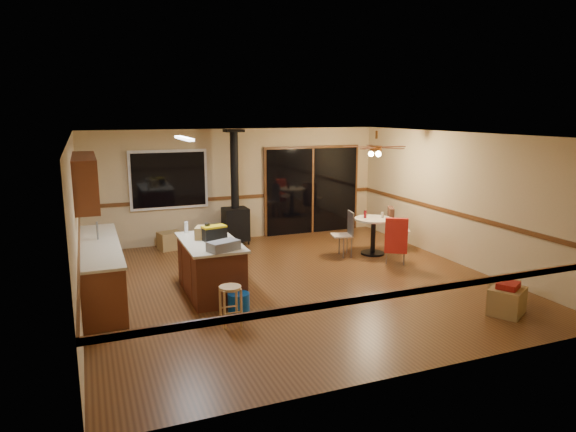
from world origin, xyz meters
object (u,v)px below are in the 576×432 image
toolbox_black (214,234)px  chair_right (392,223)px  kitchen_island (211,267)px  toolbox_grey (223,246)px  box_corner_b (504,289)px  bar_stool (231,305)px  dining_table (373,230)px  chair_near (396,236)px  box_corner_a (507,301)px  box_under_window (170,241)px  wood_stove (235,212)px  chair_left (347,229)px  blue_bucket (239,302)px

toolbox_black → chair_right: (4.22, 1.21, -0.41)m
kitchen_island → toolbox_grey: 0.83m
kitchen_island → box_corner_b: kitchen_island is taller
bar_stool → dining_table: size_ratio=0.71×
bar_stool → dining_table: 4.54m
kitchen_island → toolbox_black: (0.08, 0.03, 0.55)m
chair_near → chair_right: size_ratio=1.00×
toolbox_grey → chair_near: toolbox_grey is taller
bar_stool → chair_right: chair_right is taller
toolbox_grey → box_corner_b: size_ratio=1.22×
kitchen_island → toolbox_black: size_ratio=4.37×
toolbox_grey → toolbox_black: size_ratio=1.24×
toolbox_grey → toolbox_black: (0.02, 0.68, 0.03)m
dining_table → box_corner_b: size_ratio=2.07×
dining_table → box_corner_a: dining_table is taller
chair_right → box_corner_b: bearing=-88.9°
box_corner_b → dining_table: bearing=100.9°
box_under_window → toolbox_black: bearing=-84.9°
bar_stool → box_under_window: 4.47m
wood_stove → box_corner_b: (3.06, -5.05, -0.57)m
wood_stove → box_under_window: size_ratio=5.22×
kitchen_island → toolbox_black: bearing=19.4°
dining_table → chair_left: (-0.60, 0.08, 0.06)m
toolbox_grey → box_corner_b: (4.30, -1.35, -0.82)m
box_under_window → box_corner_a: 6.95m
dining_table → chair_left: bearing=172.6°
toolbox_grey → blue_bucket: size_ratio=1.42×
wood_stove → chair_near: bearing=-48.6°
blue_bucket → wood_stove: bearing=74.6°
box_under_window → box_corner_a: bearing=-53.8°
toolbox_grey → blue_bucket: 0.89m
toolbox_grey → wood_stove: bearing=71.5°
wood_stove → box_corner_b: size_ratio=6.48×
wood_stove → box_corner_b: bearing=-58.8°
kitchen_island → box_under_window: size_ratio=3.48×
toolbox_black → chair_right: size_ratio=0.55×
toolbox_grey → chair_left: toolbox_grey is taller
wood_stove → bar_stool: bearing=-106.9°
kitchen_island → chair_near: (3.77, 0.25, 0.14)m
chair_near → box_corner_a: size_ratio=1.32×
chair_left → chair_near: 1.11m
toolbox_grey → box_corner_b: 4.58m
toolbox_grey → dining_table: bearing=25.3°
bar_stool → blue_bucket: 0.54m
chair_near → chair_left: bearing=122.7°
wood_stove → kitchen_island: bearing=-113.1°
toolbox_black → bar_stool: toolbox_black is taller
chair_near → box_corner_a: chair_near is taller
chair_near → box_corner_a: 2.79m
bar_stool → wood_stove: bearing=73.1°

